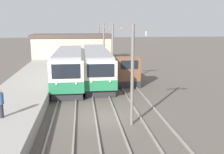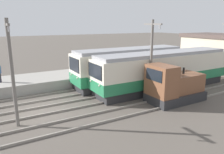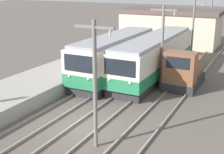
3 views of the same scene
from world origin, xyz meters
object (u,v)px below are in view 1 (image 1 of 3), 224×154
at_px(commuter_train_center, 96,66).
at_px(shunting_locomotive, 126,73).
at_px(catenary_mast_far, 104,44).
at_px(catenary_mast_distant, 99,40).
at_px(commuter_train_left, 69,69).
at_px(catenary_mast_mid, 113,53).
at_px(catenary_mast_near, 133,71).
at_px(person_on_platform, 0,102).

relative_size(commuter_train_center, shunting_locomotive, 3.10).
distance_m(catenary_mast_far, catenary_mast_distant, 10.05).
bearing_deg(shunting_locomotive, commuter_train_center, 149.53).
bearing_deg(commuter_train_center, catenary_mast_far, 78.17).
distance_m(shunting_locomotive, catenary_mast_distant, 19.20).
height_order(commuter_train_left, catenary_mast_mid, catenary_mast_mid).
relative_size(catenary_mast_near, catenary_mast_mid, 1.00).
xyz_separation_m(shunting_locomotive, catenary_mast_far, (-1.49, 8.97, 2.23)).
height_order(commuter_train_left, catenary_mast_far, catenary_mast_far).
xyz_separation_m(shunting_locomotive, catenary_mast_mid, (-1.49, -1.08, 2.23)).
bearing_deg(catenary_mast_mid, commuter_train_left, 167.74).
bearing_deg(shunting_locomotive, catenary_mast_distant, 94.49).
distance_m(catenary_mast_near, catenary_mast_distant, 30.14).
bearing_deg(catenary_mast_near, catenary_mast_far, 90.00).
bearing_deg(commuter_train_left, catenary_mast_near, -68.58).
height_order(commuter_train_left, shunting_locomotive, commuter_train_left).
bearing_deg(person_on_platform, catenary_mast_mid, 53.57).
bearing_deg(shunting_locomotive, catenary_mast_near, -97.63).
bearing_deg(catenary_mast_mid, person_on_platform, -126.43).
relative_size(catenary_mast_near, catenary_mast_distant, 1.00).
xyz_separation_m(shunting_locomotive, catenary_mast_near, (-1.49, -11.13, 2.23)).
bearing_deg(catenary_mast_near, person_on_platform, -177.05).
distance_m(commuter_train_left, catenary_mast_mid, 4.75).
bearing_deg(catenary_mast_distant, catenary_mast_near, -90.00).
distance_m(catenary_mast_mid, catenary_mast_far, 10.05).
height_order(catenary_mast_near, catenary_mast_mid, same).
height_order(commuter_train_center, catenary_mast_far, catenary_mast_far).
distance_m(shunting_locomotive, person_on_platform, 14.76).
xyz_separation_m(catenary_mast_near, person_on_platform, (-7.71, -0.40, -1.58)).
xyz_separation_m(catenary_mast_mid, catenary_mast_distant, (0.00, 20.10, 0.00)).
distance_m(catenary_mast_mid, catenary_mast_distant, 20.10).
bearing_deg(catenary_mast_distant, shunting_locomotive, -85.51).
bearing_deg(catenary_mast_distant, person_on_platform, -104.17).
bearing_deg(catenary_mast_far, catenary_mast_mid, -90.00).
distance_m(commuter_train_left, shunting_locomotive, 5.82).
distance_m(commuter_train_center, shunting_locomotive, 3.51).
bearing_deg(person_on_platform, catenary_mast_near, 2.95).
bearing_deg(commuter_train_center, catenary_mast_distant, 85.00).
bearing_deg(person_on_platform, catenary_mast_far, 69.38).
bearing_deg(catenary_mast_mid, catenary_mast_distant, 90.00).
bearing_deg(catenary_mast_far, shunting_locomotive, -80.55).
height_order(catenary_mast_mid, catenary_mast_far, same).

